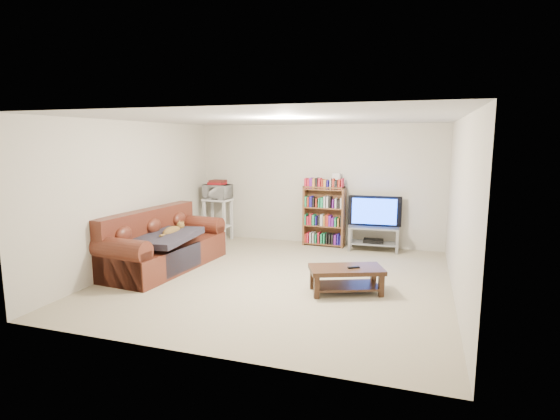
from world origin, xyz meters
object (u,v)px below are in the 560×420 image
at_px(bookshelf, 324,215).
at_px(sofa, 161,248).
at_px(tv_stand, 374,234).
at_px(coffee_table, 346,275).

bearing_deg(bookshelf, sofa, -132.27).
height_order(tv_stand, bookshelf, bookshelf).
height_order(sofa, coffee_table, sofa).
distance_m(tv_stand, bookshelf, 1.04).
bearing_deg(tv_stand, sofa, -149.04).
distance_m(sofa, coffee_table, 3.14).
relative_size(coffee_table, tv_stand, 1.17).
bearing_deg(bookshelf, coffee_table, -69.19).
bearing_deg(sofa, bookshelf, 51.19).
xyz_separation_m(coffee_table, tv_stand, (0.11, 2.48, 0.07)).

